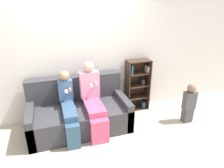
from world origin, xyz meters
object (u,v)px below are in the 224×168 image
Objects in this scene: couch at (79,113)px; child_seated at (68,106)px; bookshelf at (137,84)px; adult_seated at (93,98)px; toddler_standing at (189,103)px.

couch is 0.37m from child_seated.
bookshelf reaches higher than couch.
bookshelf is (1.56, 0.51, 0.00)m from child_seated.
couch is at bearing 39.63° from child_seated.
adult_seated is (0.25, -0.13, 0.33)m from couch.
toddler_standing is 1.14m from bookshelf.
couch reaches higher than toddler_standing.
toddler_standing is 0.72× the size of bookshelf.
adult_seated is at bearing 4.66° from child_seated.
adult_seated reaches higher than child_seated.
child_seated reaches higher than toddler_standing.
toddler_standing is (2.31, -0.33, -0.15)m from child_seated.
adult_seated is 1.91m from toddler_standing.
child_seated is 2.34m from toddler_standing.
adult_seated is at bearing 168.69° from toddler_standing.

